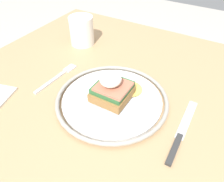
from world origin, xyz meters
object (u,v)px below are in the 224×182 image
at_px(plate, 112,99).
at_px(sandwich, 112,88).
at_px(fork, 58,77).
at_px(cup, 82,30).
at_px(knife, 180,135).

height_order(plate, sandwich, sandwich).
relative_size(fork, cup, 1.62).
bearing_deg(fork, plate, -2.82).
bearing_deg(plate, cup, 139.59).
height_order(fork, cup, cup).
distance_m(plate, sandwich, 0.04).
bearing_deg(sandwich, cup, 139.80).
height_order(plate, fork, plate).
bearing_deg(sandwich, plate, -120.75).
bearing_deg(cup, plate, -40.41).
bearing_deg(knife, fork, 176.14).
xyz_separation_m(plate, sandwich, (0.00, 0.00, 0.04)).
bearing_deg(cup, knife, -27.67).
bearing_deg(knife, sandwich, 174.74).
relative_size(sandwich, fork, 0.79).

